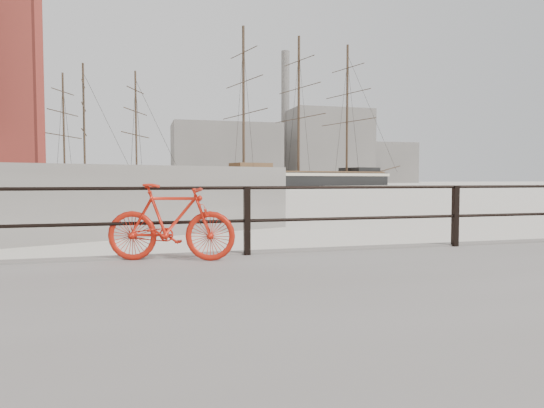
{
  "coord_description": "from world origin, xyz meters",
  "views": [
    {
      "loc": [
        -4.98,
        -7.02,
        1.46
      ],
      "look_at": [
        -2.68,
        1.5,
        1.0
      ],
      "focal_mm": 32.0,
      "sensor_mm": 36.0,
      "label": 1
    }
  ],
  "objects": [
    {
      "name": "schooner_mid",
      "position": [
        -11.7,
        80.16,
        0.0
      ],
      "size": [
        30.6,
        21.38,
        20.35
      ],
      "primitive_type": null,
      "rotation": [
        0.0,
        0.0,
        -0.37
      ],
      "color": "beige",
      "rests_on": "ground"
    },
    {
      "name": "bicycle",
      "position": [
        -4.6,
        -0.37,
        0.87
      ],
      "size": [
        1.73,
        0.77,
        1.05
      ],
      "primitive_type": "imported",
      "rotation": [
        0.0,
        0.0,
        -0.31
      ],
      "color": "red",
      "rests_on": "promenade"
    },
    {
      "name": "industrial_west",
      "position": [
        20.0,
        140.0,
        9.0
      ],
      "size": [
        32.0,
        18.0,
        18.0
      ],
      "primitive_type": "cube",
      "color": "gray",
      "rests_on": "ground"
    },
    {
      "name": "barque_black",
      "position": [
        26.72,
        89.24,
        0.0
      ],
      "size": [
        59.53,
        33.12,
        32.28
      ],
      "primitive_type": null,
      "rotation": [
        0.0,
        0.0,
        0.27
      ],
      "color": "black",
      "rests_on": "ground"
    },
    {
      "name": "guardrail",
      "position": [
        0.0,
        -0.15,
        0.85
      ],
      "size": [
        28.0,
        0.1,
        1.0
      ],
      "primitive_type": null,
      "color": "black",
      "rests_on": "promenade"
    },
    {
      "name": "industrial_east",
      "position": [
        78.0,
        150.0,
        7.0
      ],
      "size": [
        20.0,
        16.0,
        14.0
      ],
      "primitive_type": "cube",
      "color": "gray",
      "rests_on": "ground"
    },
    {
      "name": "schooner_left",
      "position": [
        -18.88,
        69.61,
        0.0
      ],
      "size": [
        26.12,
        12.87,
        19.31
      ],
      "primitive_type": null,
      "rotation": [
        0.0,
        0.0,
        0.05
      ],
      "color": "beige",
      "rests_on": "ground"
    },
    {
      "name": "ground",
      "position": [
        0.0,
        0.0,
        0.0
      ],
      "size": [
        400.0,
        400.0,
        0.0
      ],
      "primitive_type": "plane",
      "color": "white",
      "rests_on": "ground"
    },
    {
      "name": "smokestack",
      "position": [
        42.0,
        150.0,
        22.0
      ],
      "size": [
        2.8,
        2.8,
        44.0
      ],
      "primitive_type": "cylinder",
      "color": "gray",
      "rests_on": "ground"
    },
    {
      "name": "industrial_mid",
      "position": [
        55.0,
        145.0,
        12.0
      ],
      "size": [
        26.0,
        20.0,
        24.0
      ],
      "primitive_type": "cube",
      "color": "gray",
      "rests_on": "ground"
    }
  ]
}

